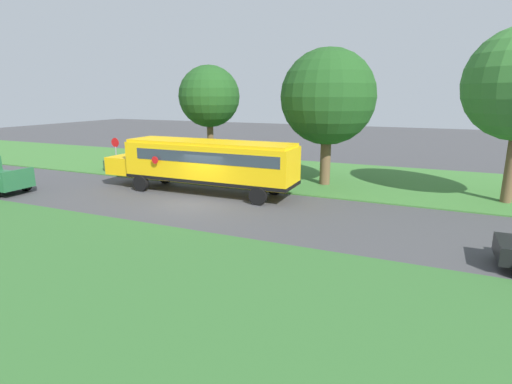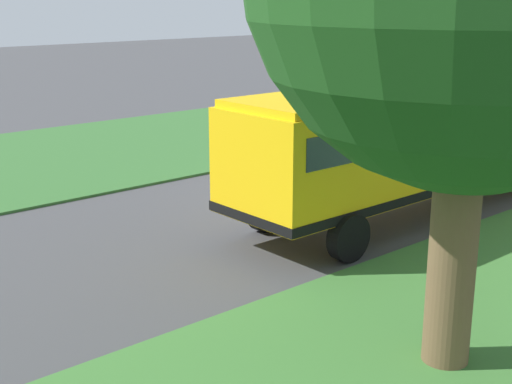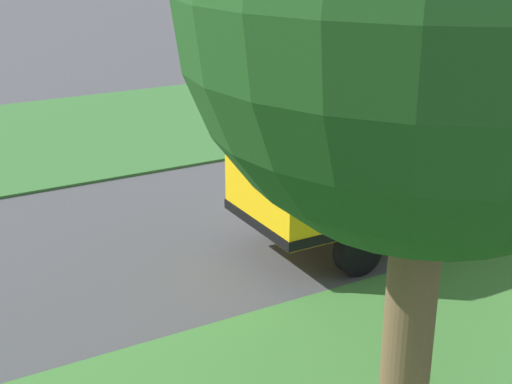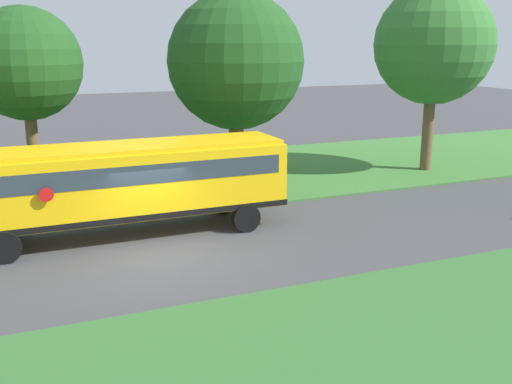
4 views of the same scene
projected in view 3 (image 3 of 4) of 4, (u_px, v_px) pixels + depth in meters
name	position (u px, v px, depth m)	size (l,w,h in m)	color
ground_plane	(377.00, 188.00, 18.38)	(120.00, 120.00, 0.00)	#424244
grass_far_side	(220.00, 113.00, 25.71)	(10.00, 80.00, 0.07)	#33662D
school_bus	(469.00, 135.00, 16.06)	(2.85, 12.42, 3.16)	yellow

